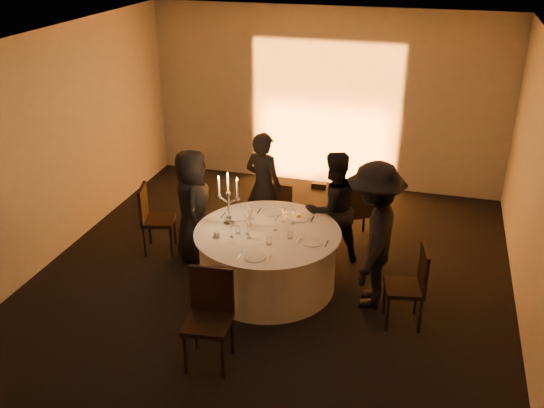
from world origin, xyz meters
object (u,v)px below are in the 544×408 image
(guest_back_right, at_px, (333,208))
(candelabra, at_px, (229,206))
(chair_back_left, at_px, (282,206))
(guest_left, at_px, (193,206))
(chair_right, at_px, (412,282))
(chair_back_right, at_px, (361,209))
(coffee_cup, at_px, (217,234))
(chair_front, at_px, (210,311))
(banquet_table, at_px, (268,259))
(chair_left, at_px, (152,215))
(guest_right, at_px, (373,236))
(guest_back_left, at_px, (264,187))

(guest_back_right, distance_m, candelabra, 1.41)
(chair_back_left, bearing_deg, guest_left, 48.48)
(chair_right, distance_m, guest_back_right, 1.62)
(chair_back_right, relative_size, candelabra, 1.30)
(coffee_cup, bearing_deg, chair_front, -73.03)
(banquet_table, distance_m, chair_left, 1.84)
(guest_right, distance_m, candelabra, 1.80)
(chair_front, bearing_deg, guest_back_right, 64.60)
(chair_right, distance_m, guest_right, 0.68)
(banquet_table, distance_m, guest_left, 1.29)
(chair_back_left, bearing_deg, chair_right, 146.64)
(candelabra, bearing_deg, chair_left, 163.01)
(chair_left, relative_size, chair_right, 1.00)
(chair_right, distance_m, guest_back_left, 2.69)
(guest_left, relative_size, coffee_cup, 14.14)
(chair_front, relative_size, guest_back_right, 0.66)
(chair_left, distance_m, guest_right, 3.10)
(guest_back_right, bearing_deg, chair_front, 32.57)
(chair_right, relative_size, guest_left, 0.62)
(coffee_cup, bearing_deg, guest_back_right, 43.04)
(chair_left, bearing_deg, banquet_table, -119.77)
(banquet_table, relative_size, guest_left, 1.16)
(guest_left, relative_size, guest_back_right, 0.99)
(chair_left, height_order, guest_right, guest_right)
(guest_right, xyz_separation_m, coffee_cup, (-1.82, -0.28, -0.10))
(banquet_table, xyz_separation_m, chair_right, (1.77, -0.32, 0.16))
(chair_back_right, xyz_separation_m, coffee_cup, (-1.49, -1.78, 0.29))
(guest_left, bearing_deg, guest_back_left, -62.41)
(banquet_table, relative_size, chair_right, 1.86)
(banquet_table, height_order, chair_back_right, chair_back_right)
(chair_left, height_order, chair_front, chair_front)
(chair_back_right, bearing_deg, chair_left, -8.85)
(banquet_table, relative_size, candelabra, 2.57)
(chair_back_right, bearing_deg, coffee_cup, 20.30)
(guest_right, bearing_deg, chair_back_right, -167.47)
(banquet_table, distance_m, chair_back_left, 1.32)
(guest_left, xyz_separation_m, guest_right, (2.43, -0.43, 0.12))
(chair_back_left, xyz_separation_m, chair_right, (1.94, -1.63, 0.05))
(chair_left, height_order, chair_back_right, chair_left)
(guest_right, bearing_deg, guest_left, -100.21)
(chair_back_right, relative_size, chair_right, 0.94)
(chair_left, bearing_deg, guest_back_right, -96.63)
(guest_back_left, xyz_separation_m, guest_right, (1.69, -1.24, 0.10))
(banquet_table, xyz_separation_m, chair_front, (-0.18, -1.51, 0.21))
(banquet_table, bearing_deg, guest_back_left, 108.62)
(chair_back_right, relative_size, guest_right, 0.51)
(chair_front, distance_m, guest_right, 2.11)
(chair_front, distance_m, guest_left, 2.18)
(candelabra, bearing_deg, chair_back_left, 74.31)
(chair_back_left, bearing_deg, banquet_table, 103.99)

